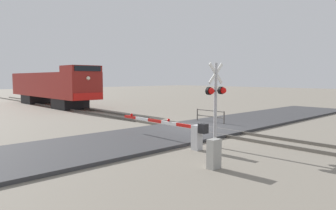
{
  "coord_description": "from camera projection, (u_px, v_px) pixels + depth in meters",
  "views": [
    {
      "loc": [
        -13.48,
        -11.85,
        3.06
      ],
      "look_at": [
        -0.87,
        1.69,
        1.42
      ],
      "focal_mm": 32.6,
      "sensor_mm": 36.0,
      "label": 1
    }
  ],
  "objects": [
    {
      "name": "locomotive",
      "position": [
        52.0,
        86.0,
        33.46
      ],
      "size": [
        3.04,
        17.03,
        4.21
      ],
      "color": "black",
      "rests_on": "ground_plane"
    },
    {
      "name": "road_surface",
      "position": [
        198.0,
        129.0,
        18.05
      ],
      "size": [
        36.0,
        5.13,
        0.15
      ],
      "primitive_type": "cube",
      "color": "#38383A",
      "rests_on": "ground_plane"
    },
    {
      "name": "rail_track_right",
      "position": [
        206.0,
        127.0,
        18.54
      ],
      "size": [
        0.08,
        80.0,
        0.15
      ],
      "primitive_type": "cube",
      "color": "#59544C",
      "rests_on": "ground_plane"
    },
    {
      "name": "ground_plane",
      "position": [
        198.0,
        130.0,
        18.06
      ],
      "size": [
        160.0,
        160.0,
        0.0
      ],
      "primitive_type": "plane",
      "color": "gray"
    },
    {
      "name": "utility_cabinet",
      "position": [
        214.0,
        154.0,
        10.29
      ],
      "size": [
        0.44,
        0.31,
        1.01
      ],
      "primitive_type": "cube",
      "color": "#999993",
      "rests_on": "ground_plane"
    },
    {
      "name": "rail_track_left",
      "position": [
        190.0,
        130.0,
        17.57
      ],
      "size": [
        0.08,
        80.0,
        0.15
      ],
      "primitive_type": "cube",
      "color": "#59544C",
      "rests_on": "ground_plane"
    },
    {
      "name": "guard_railing",
      "position": [
        210.0,
        115.0,
        20.21
      ],
      "size": [
        0.08,
        2.34,
        0.95
      ],
      "color": "#4C4742",
      "rests_on": "ground_plane"
    },
    {
      "name": "crossing_gate",
      "position": [
        184.0,
        131.0,
        13.51
      ],
      "size": [
        0.36,
        5.79,
        1.18
      ],
      "color": "silver",
      "rests_on": "ground_plane"
    },
    {
      "name": "crossing_signal",
      "position": [
        216.0,
        96.0,
        13.3
      ],
      "size": [
        1.18,
        0.33,
        3.74
      ],
      "color": "#ADADB2",
      "rests_on": "ground_plane"
    }
  ]
}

